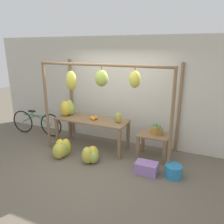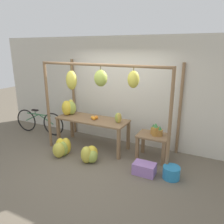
# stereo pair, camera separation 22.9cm
# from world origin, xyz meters

# --- Properties ---
(ground_plane) EXTENTS (20.00, 20.00, 0.00)m
(ground_plane) POSITION_xyz_m (0.00, 0.00, 0.00)
(ground_plane) COLOR #665B4C
(shop_wall_back) EXTENTS (8.00, 0.08, 2.80)m
(shop_wall_back) POSITION_xyz_m (0.00, 1.60, 1.40)
(shop_wall_back) COLOR beige
(shop_wall_back) RESTS_ON ground_plane
(stall_awning) EXTENTS (3.12, 1.25, 2.20)m
(stall_awning) POSITION_xyz_m (-0.05, 0.62, 1.62)
(stall_awning) COLOR brown
(stall_awning) RESTS_ON ground_plane
(display_table_main) EXTENTS (1.85, 0.69, 0.78)m
(display_table_main) POSITION_xyz_m (-0.50, 0.87, 0.67)
(display_table_main) COLOR brown
(display_table_main) RESTS_ON ground_plane
(display_table_side) EXTENTS (0.70, 0.52, 0.60)m
(display_table_side) POSITION_xyz_m (1.07, 0.95, 0.45)
(display_table_side) COLOR brown
(display_table_side) RESTS_ON ground_plane
(banana_pile_on_table) EXTENTS (0.42, 0.49, 0.40)m
(banana_pile_on_table) POSITION_xyz_m (-1.23, 0.91, 0.97)
(banana_pile_on_table) COLOR #9EB247
(banana_pile_on_table) RESTS_ON display_table_main
(orange_pile) EXTENTS (0.19, 0.18, 0.09)m
(orange_pile) POSITION_xyz_m (-0.44, 0.85, 0.83)
(orange_pile) COLOR orange
(orange_pile) RESTS_ON display_table_main
(pineapple_cluster) EXTENTS (0.30, 0.23, 0.30)m
(pineapple_cluster) POSITION_xyz_m (1.13, 0.95, 0.72)
(pineapple_cluster) COLOR #A3702D
(pineapple_cluster) RESTS_ON display_table_side
(banana_pile_ground_left) EXTENTS (0.45, 0.54, 0.43)m
(banana_pile_ground_left) POSITION_xyz_m (-0.93, 0.13, 0.20)
(banana_pile_ground_left) COLOR #9EB247
(banana_pile_ground_left) RESTS_ON ground_plane
(banana_pile_ground_right) EXTENTS (0.43, 0.51, 0.39)m
(banana_pile_ground_right) POSITION_xyz_m (-0.15, 0.17, 0.18)
(banana_pile_ground_right) COLOR #9EB247
(banana_pile_ground_right) RESTS_ON ground_plane
(fruit_crate_white) EXTENTS (0.45, 0.29, 0.24)m
(fruit_crate_white) POSITION_xyz_m (1.12, 0.24, 0.12)
(fruit_crate_white) COLOR #9970B7
(fruit_crate_white) RESTS_ON ground_plane
(blue_bucket) EXTENTS (0.34, 0.34, 0.25)m
(blue_bucket) POSITION_xyz_m (1.65, 0.33, 0.13)
(blue_bucket) COLOR teal
(blue_bucket) RESTS_ON ground_plane
(parked_bicycle) EXTENTS (1.68, 0.18, 0.73)m
(parked_bicycle) POSITION_xyz_m (-2.44, 0.98, 0.36)
(parked_bicycle) COLOR black
(parked_bicycle) RESTS_ON ground_plane
(papaya_pile) EXTENTS (0.21, 0.19, 0.26)m
(papaya_pile) POSITION_xyz_m (0.23, 0.87, 0.91)
(papaya_pile) COLOR #B2993D
(papaya_pile) RESTS_ON display_table_main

